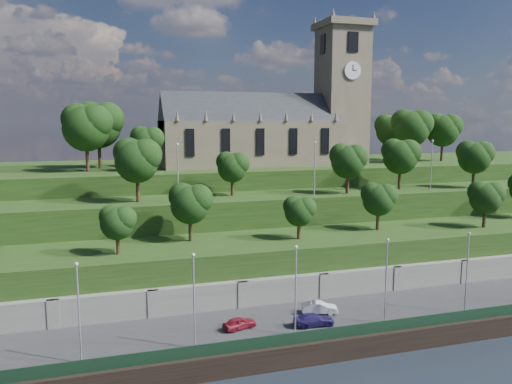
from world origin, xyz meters
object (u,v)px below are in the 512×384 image
object	(u,v)px
car_left	(240,323)
car_middle	(320,308)
church	(276,123)
car_right	(314,320)

from	to	relation	value
car_left	car_middle	world-z (taller)	car_middle
church	car_middle	bearing A→B (deg)	-101.83
church	car_right	world-z (taller)	church
church	car_middle	xyz separation A→B (m)	(-8.16, -38.95, -19.87)
car_right	car_middle	bearing A→B (deg)	-30.22
church	car_middle	distance (m)	44.48
car_middle	car_right	xyz separation A→B (m)	(-1.92, -2.87, -0.02)
car_left	car_right	bearing A→B (deg)	-115.48
church	car_left	bearing A→B (deg)	-113.60
church	car_left	world-z (taller)	church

